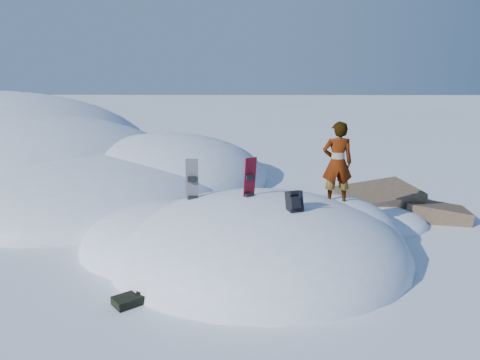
{
  "coord_description": "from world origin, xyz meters",
  "views": [
    {
      "loc": [
        -0.34,
        -10.21,
        4.41
      ],
      "look_at": [
        -0.48,
        0.3,
        1.8
      ],
      "focal_mm": 35.0,
      "sensor_mm": 36.0,
      "label": 1
    }
  ],
  "objects_px": {
    "snowboard_dark": "(192,191)",
    "backpack": "(294,201)",
    "snowboard_red": "(249,189)",
    "person": "(337,163)"
  },
  "relations": [
    {
      "from": "snowboard_red",
      "to": "snowboard_dark",
      "type": "xyz_separation_m",
      "value": [
        -1.35,
        0.42,
        -0.18
      ]
    },
    {
      "from": "snowboard_red",
      "to": "backpack",
      "type": "height_order",
      "value": "snowboard_red"
    },
    {
      "from": "person",
      "to": "snowboard_red",
      "type": "bearing_deg",
      "value": 14.82
    },
    {
      "from": "snowboard_dark",
      "to": "backpack",
      "type": "height_order",
      "value": "snowboard_dark"
    },
    {
      "from": "snowboard_red",
      "to": "backpack",
      "type": "distance_m",
      "value": 1.26
    },
    {
      "from": "snowboard_dark",
      "to": "backpack",
      "type": "xyz_separation_m",
      "value": [
        2.3,
        -1.24,
        0.12
      ]
    },
    {
      "from": "snowboard_red",
      "to": "backpack",
      "type": "bearing_deg",
      "value": -71.03
    },
    {
      "from": "snowboard_red",
      "to": "snowboard_dark",
      "type": "height_order",
      "value": "snowboard_red"
    },
    {
      "from": "snowboard_red",
      "to": "backpack",
      "type": "relative_size",
      "value": 2.86
    },
    {
      "from": "person",
      "to": "snowboard_dark",
      "type": "bearing_deg",
      "value": 2.09
    }
  ]
}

